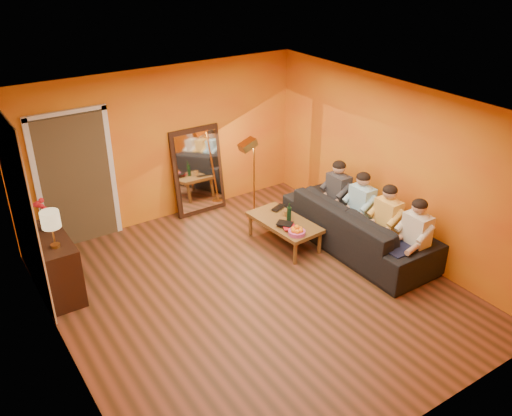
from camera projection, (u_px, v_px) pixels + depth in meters
room_shell at (239, 198)px, 7.19m from camera, size 5.00×5.50×2.60m
white_accent at (20, 206)px, 6.99m from camera, size 0.02×1.90×2.58m
doorway_recess at (74, 178)px, 8.39m from camera, size 1.06×0.30×2.10m
door_jamb_left at (38, 189)px, 8.02m from camera, size 0.08×0.06×2.20m
door_jamb_right at (112, 173)px, 8.58m from camera, size 0.08×0.06×2.20m
door_header at (65, 113)px, 7.81m from camera, size 1.22×0.06×0.08m
mirror_frame at (198, 171)px, 9.38m from camera, size 0.92×0.27×1.51m
mirror_glass at (199, 172)px, 9.35m from camera, size 0.78×0.21×1.35m
sideboard at (55, 264)px, 7.36m from camera, size 0.44×1.18×0.85m
table_lamp at (52, 230)px, 6.83m from camera, size 0.24×0.24×0.51m
sofa at (358, 226)px, 8.40m from camera, size 2.61×1.02×0.76m
coffee_table at (284, 232)px, 8.57m from camera, size 0.71×1.26×0.42m
floor_lamp at (254, 180)px, 9.12m from camera, size 0.31×0.25×1.44m
dog at (344, 231)px, 8.37m from camera, size 0.37×0.57×0.66m
person_far_left at (416, 238)px, 7.62m from camera, size 0.70×0.44×1.22m
person_mid_left at (387, 223)px, 8.02m from camera, size 0.70×0.44×1.22m
person_mid_right at (361, 209)px, 8.43m from camera, size 0.70×0.44×1.22m
person_far_right at (338, 196)px, 8.84m from camera, size 0.70×0.44×1.22m
fruit_bowl at (297, 230)px, 8.06m from camera, size 0.26×0.26×0.16m
wine_bottle at (289, 212)px, 8.40m from camera, size 0.07×0.07×0.31m
tumbler at (286, 213)px, 8.60m from camera, size 0.13×0.13×0.10m
laptop at (281, 209)px, 8.82m from camera, size 0.35×0.29×0.02m
book_lower at (283, 228)px, 8.24m from camera, size 0.24×0.28×0.02m
book_mid at (283, 227)px, 8.24m from camera, size 0.28×0.31×0.02m
book_upper at (283, 226)px, 8.21m from camera, size 0.28×0.30×0.02m
vase at (43, 224)px, 7.31m from camera, size 0.17×0.17×0.18m
flowers at (40, 206)px, 7.19m from camera, size 0.17×0.17×0.48m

